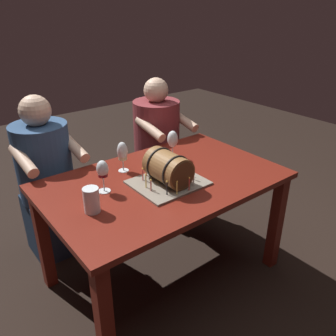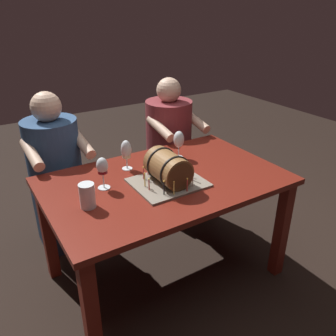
{
  "view_description": "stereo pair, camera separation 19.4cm",
  "coord_description": "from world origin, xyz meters",
  "px_view_note": "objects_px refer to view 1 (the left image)",
  "views": [
    {
      "loc": [
        -1.12,
        -1.46,
        1.69
      ],
      "look_at": [
        -0.02,
        -0.06,
        0.83
      ],
      "focal_mm": 37.12,
      "sensor_mm": 36.0,
      "label": 1
    },
    {
      "loc": [
        -0.96,
        -1.57,
        1.69
      ],
      "look_at": [
        -0.02,
        -0.06,
        0.83
      ],
      "focal_mm": 37.12,
      "sensor_mm": 36.0,
      "label": 2
    }
  ],
  "objects_px": {
    "beer_pint": "(92,201)",
    "person_seated_right": "(157,151)",
    "dining_table": "(164,193)",
    "wine_glass_empty": "(173,140)",
    "barrel_cake": "(168,170)",
    "person_seated_left": "(48,183)",
    "wine_glass_red": "(103,171)",
    "wine_glass_white": "(122,153)"
  },
  "relations": [
    {
      "from": "dining_table",
      "to": "wine_glass_red",
      "type": "xyz_separation_m",
      "value": [
        -0.36,
        0.08,
        0.23
      ]
    },
    {
      "from": "wine_glass_empty",
      "to": "barrel_cake",
      "type": "bearing_deg",
      "value": -132.78
    },
    {
      "from": "wine_glass_empty",
      "to": "beer_pint",
      "type": "xyz_separation_m",
      "value": [
        -0.74,
        -0.28,
        -0.07
      ]
    },
    {
      "from": "dining_table",
      "to": "wine_glass_red",
      "type": "relative_size",
      "value": 7.54
    },
    {
      "from": "dining_table",
      "to": "person_seated_left",
      "type": "relative_size",
      "value": 1.21
    },
    {
      "from": "dining_table",
      "to": "person_seated_right",
      "type": "bearing_deg",
      "value": 56.33
    },
    {
      "from": "dining_table",
      "to": "wine_glass_white",
      "type": "bearing_deg",
      "value": 119.32
    },
    {
      "from": "wine_glass_red",
      "to": "beer_pint",
      "type": "bearing_deg",
      "value": -135.11
    },
    {
      "from": "wine_glass_red",
      "to": "beer_pint",
      "type": "xyz_separation_m",
      "value": [
        -0.15,
        -0.15,
        -0.07
      ]
    },
    {
      "from": "wine_glass_empty",
      "to": "beer_pint",
      "type": "relative_size",
      "value": 1.42
    },
    {
      "from": "wine_glass_red",
      "to": "person_seated_left",
      "type": "relative_size",
      "value": 0.16
    },
    {
      "from": "barrel_cake",
      "to": "beer_pint",
      "type": "relative_size",
      "value": 3.03
    },
    {
      "from": "beer_pint",
      "to": "dining_table",
      "type": "bearing_deg",
      "value": 7.22
    },
    {
      "from": "barrel_cake",
      "to": "wine_glass_empty",
      "type": "height_order",
      "value": "barrel_cake"
    },
    {
      "from": "beer_pint",
      "to": "person_seated_right",
      "type": "distance_m",
      "value": 1.26
    },
    {
      "from": "person_seated_left",
      "to": "person_seated_right",
      "type": "bearing_deg",
      "value": 0.0
    },
    {
      "from": "dining_table",
      "to": "wine_glass_white",
      "type": "distance_m",
      "value": 0.36
    },
    {
      "from": "wine_glass_white",
      "to": "person_seated_right",
      "type": "distance_m",
      "value": 0.82
    },
    {
      "from": "barrel_cake",
      "to": "wine_glass_white",
      "type": "bearing_deg",
      "value": 110.76
    },
    {
      "from": "person_seated_right",
      "to": "dining_table",
      "type": "bearing_deg",
      "value": -123.67
    },
    {
      "from": "beer_pint",
      "to": "person_seated_left",
      "type": "distance_m",
      "value": 0.8
    },
    {
      "from": "beer_pint",
      "to": "person_seated_right",
      "type": "height_order",
      "value": "person_seated_right"
    },
    {
      "from": "dining_table",
      "to": "wine_glass_red",
      "type": "height_order",
      "value": "wine_glass_red"
    },
    {
      "from": "dining_table",
      "to": "wine_glass_white",
      "type": "xyz_separation_m",
      "value": [
        -0.13,
        0.24,
        0.23
      ]
    },
    {
      "from": "dining_table",
      "to": "beer_pint",
      "type": "bearing_deg",
      "value": -172.78
    },
    {
      "from": "barrel_cake",
      "to": "person_seated_left",
      "type": "height_order",
      "value": "person_seated_left"
    },
    {
      "from": "barrel_cake",
      "to": "wine_glass_empty",
      "type": "distance_m",
      "value": 0.38
    },
    {
      "from": "barrel_cake",
      "to": "wine_glass_white",
      "type": "xyz_separation_m",
      "value": [
        -0.12,
        0.3,
        0.03
      ]
    },
    {
      "from": "beer_pint",
      "to": "person_seated_left",
      "type": "xyz_separation_m",
      "value": [
        0.03,
        0.77,
        -0.23
      ]
    },
    {
      "from": "barrel_cake",
      "to": "person_seated_left",
      "type": "xyz_separation_m",
      "value": [
        -0.45,
        0.77,
        -0.26
      ]
    },
    {
      "from": "barrel_cake",
      "to": "wine_glass_red",
      "type": "bearing_deg",
      "value": 156.39
    },
    {
      "from": "person_seated_left",
      "to": "person_seated_right",
      "type": "distance_m",
      "value": 0.94
    },
    {
      "from": "wine_glass_white",
      "to": "person_seated_right",
      "type": "relative_size",
      "value": 0.17
    },
    {
      "from": "dining_table",
      "to": "wine_glass_empty",
      "type": "bearing_deg",
      "value": 41.94
    },
    {
      "from": "dining_table",
      "to": "person_seated_right",
      "type": "xyz_separation_m",
      "value": [
        0.47,
        0.71,
        -0.07
      ]
    },
    {
      "from": "dining_table",
      "to": "person_seated_left",
      "type": "xyz_separation_m",
      "value": [
        -0.47,
        0.71,
        -0.07
      ]
    },
    {
      "from": "wine_glass_empty",
      "to": "wine_glass_white",
      "type": "height_order",
      "value": "wine_glass_white"
    },
    {
      "from": "beer_pint",
      "to": "person_seated_right",
      "type": "relative_size",
      "value": 0.11
    },
    {
      "from": "wine_glass_empty",
      "to": "wine_glass_white",
      "type": "bearing_deg",
      "value": 176.48
    },
    {
      "from": "dining_table",
      "to": "wine_glass_empty",
      "type": "relative_size",
      "value": 7.55
    },
    {
      "from": "dining_table",
      "to": "beer_pint",
      "type": "distance_m",
      "value": 0.53
    },
    {
      "from": "barrel_cake",
      "to": "wine_glass_empty",
      "type": "bearing_deg",
      "value": 47.22
    }
  ]
}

